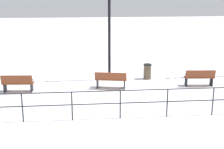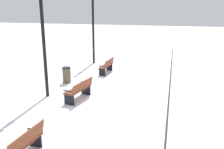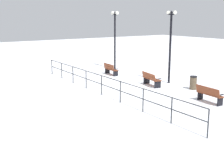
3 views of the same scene
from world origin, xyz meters
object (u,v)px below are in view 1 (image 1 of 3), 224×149
object	(u,v)px
bench_third	(18,83)
lamppost_middle	(109,24)
bench_second	(111,79)
trash_bin	(147,71)
bench_nearest	(199,77)

from	to	relation	value
bench_third	lamppost_middle	size ratio (longest dim) A/B	0.32
bench_second	trash_bin	size ratio (longest dim) A/B	1.96
lamppost_middle	trash_bin	distance (m)	3.34
bench_third	trash_bin	bearing A→B (deg)	-71.80
bench_second	bench_third	xyz separation A→B (m)	(-0.14, 4.51, -0.01)
bench_second	trash_bin	bearing A→B (deg)	-43.74
bench_second	lamppost_middle	xyz separation A→B (m)	(1.57, -0.06, 2.57)
bench_third	lamppost_middle	bearing A→B (deg)	-65.43
bench_nearest	trash_bin	bearing A→B (deg)	60.69
bench_second	bench_third	size ratio (longest dim) A/B	1.08
bench_nearest	trash_bin	size ratio (longest dim) A/B	1.83
lamppost_middle	trash_bin	bearing A→B (deg)	-90.82
bench_second	bench_nearest	bearing A→B (deg)	-79.67
bench_second	trash_bin	world-z (taller)	bench_second
lamppost_middle	bench_third	bearing A→B (deg)	110.49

